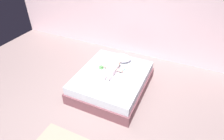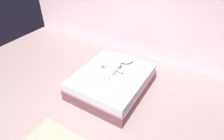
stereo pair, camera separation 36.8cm
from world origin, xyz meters
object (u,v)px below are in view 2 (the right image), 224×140
baby (114,68)px  toothbrush (125,71)px  bed (112,82)px  pillow (124,59)px  toy_block (102,67)px

baby → toothbrush: (0.21, 0.13, -0.06)m
baby → toothbrush: bearing=31.9°
baby → toothbrush: size_ratio=4.78×
bed → pillow: pillow is taller
pillow → toy_block: bearing=-120.2°
toy_block → pillow: bearing=59.8°
bed → toy_block: (-0.30, 0.07, 0.27)m
pillow → toothbrush: (0.20, -0.34, -0.07)m
pillow → toy_block: pillow is taller
bed → baby: baby is taller
pillow → baby: (-0.01, -0.47, -0.01)m
toothbrush → toy_block: 0.52m
toy_block → baby: bearing=7.9°
baby → toy_block: bearing=-172.1°
pillow → bed: bearing=-89.3°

